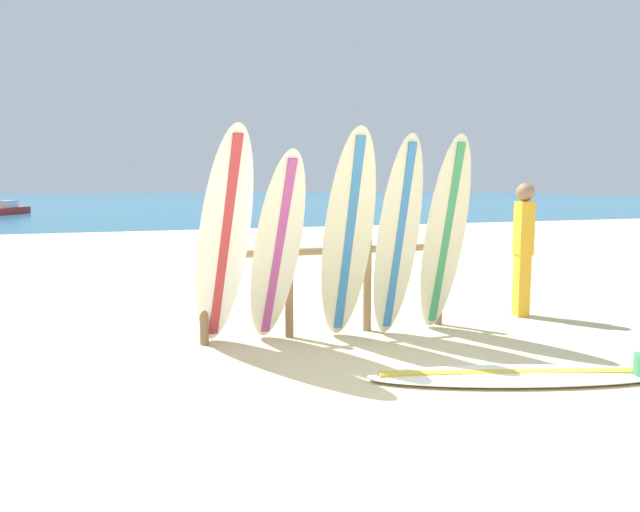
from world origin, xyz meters
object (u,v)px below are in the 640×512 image
(surfboard_leaning_far_left, at_px, (224,241))
(surfboard_leaning_center_left, at_px, (348,238))
(beachgoer_standing, at_px, (523,244))
(surfboard_leaning_center, at_px, (398,238))
(surfboard_rack, at_px, (329,274))
(surfboard_leaning_left, at_px, (277,250))
(surfboard_lying_on_sand, at_px, (518,376))
(surfboard_leaning_center_right, at_px, (445,236))
(small_boat_offshore, at_px, (8,209))

(surfboard_leaning_far_left, relative_size, surfboard_leaning_center_left, 1.00)
(surfboard_leaning_far_left, xyz_separation_m, beachgoer_standing, (3.75, 0.39, -0.19))
(surfboard_leaning_center, bearing_deg, surfboard_rack, 145.67)
(surfboard_rack, height_order, beachgoer_standing, beachgoer_standing)
(surfboard_leaning_left, height_order, surfboard_lying_on_sand, surfboard_leaning_left)
(surfboard_leaning_far_left, distance_m, surfboard_leaning_center, 1.81)
(surfboard_leaning_center_left, bearing_deg, surfboard_leaning_center, 2.13)
(surfboard_leaning_far_left, distance_m, surfboard_leaning_left, 0.53)
(surfboard_lying_on_sand, bearing_deg, beachgoer_standing, 52.23)
(surfboard_leaning_center_right, xyz_separation_m, beachgoer_standing, (1.37, 0.45, -0.17))
(surfboard_leaning_far_left, relative_size, small_boat_offshore, 0.73)
(beachgoer_standing, height_order, small_boat_offshore, beachgoer_standing)
(surfboard_leaning_far_left, height_order, surfboard_leaning_left, surfboard_leaning_far_left)
(surfboard_leaning_center_right, bearing_deg, surfboard_lying_on_sand, -97.94)
(surfboard_leaning_left, xyz_separation_m, surfboard_leaning_center, (1.29, -0.06, 0.09))
(surfboard_rack, bearing_deg, small_boat_offshore, 103.85)
(surfboard_leaning_center_left, relative_size, surfboard_lying_on_sand, 0.83)
(surfboard_leaning_left, distance_m, small_boat_offshore, 30.49)
(surfboard_leaning_center, distance_m, small_boat_offshore, 30.85)
(surfboard_leaning_left, xyz_separation_m, surfboard_leaning_center_left, (0.72, -0.08, 0.11))
(surfboard_leaning_left, bearing_deg, small_boat_offshore, 102.46)
(beachgoer_standing, bearing_deg, surfboard_lying_on_sand, -127.77)
(surfboard_lying_on_sand, height_order, beachgoer_standing, beachgoer_standing)
(surfboard_leaning_left, relative_size, surfboard_leaning_center_right, 0.91)
(surfboard_leaning_center_left, bearing_deg, small_boat_offshore, 103.73)
(surfboard_leaning_far_left, distance_m, surfboard_leaning_center_right, 2.39)
(beachgoer_standing, bearing_deg, surfboard_rack, -178.41)
(surfboard_leaning_center, xyz_separation_m, surfboard_lying_on_sand, (0.36, -1.57, -1.03))
(surfboard_lying_on_sand, distance_m, beachgoer_standing, 2.74)
(surfboard_rack, relative_size, small_boat_offshore, 0.94)
(surfboard_lying_on_sand, height_order, small_boat_offshore, small_boat_offshore)
(surfboard_leaning_center_left, bearing_deg, surfboard_leaning_left, 173.79)
(beachgoer_standing, bearing_deg, small_boat_offshore, 108.49)
(surfboard_leaning_far_left, distance_m, beachgoer_standing, 3.78)
(surfboard_rack, relative_size, surfboard_leaning_far_left, 1.29)
(surfboard_leaning_far_left, height_order, beachgoer_standing, surfboard_leaning_far_left)
(surfboard_leaning_far_left, bearing_deg, surfboard_leaning_center, -2.94)
(surfboard_leaning_center_right, relative_size, surfboard_lying_on_sand, 0.82)
(surfboard_leaning_left, bearing_deg, surfboard_leaning_center_left, -6.21)
(surfboard_lying_on_sand, xyz_separation_m, beachgoer_standing, (1.59, 2.05, 0.87))
(surfboard_leaning_left, height_order, beachgoer_standing, surfboard_leaning_left)
(surfboard_leaning_center, bearing_deg, small_boat_offshore, 104.77)
(surfboard_leaning_far_left, relative_size, surfboard_leaning_center_right, 1.01)
(surfboard_leaning_far_left, xyz_separation_m, surfboard_leaning_center_left, (1.23, -0.11, 0.00))
(surfboard_leaning_left, bearing_deg, surfboard_leaning_center, -2.54)
(surfboard_leaning_center, distance_m, beachgoer_standing, 2.02)
(surfboard_leaning_left, xyz_separation_m, beachgoer_standing, (3.24, 0.43, -0.08))
(surfboard_leaning_center, distance_m, surfboard_lying_on_sand, 1.91)
(surfboard_leaning_center_left, distance_m, surfboard_leaning_center_right, 1.15)
(surfboard_lying_on_sand, bearing_deg, surfboard_leaning_center_right, 82.06)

